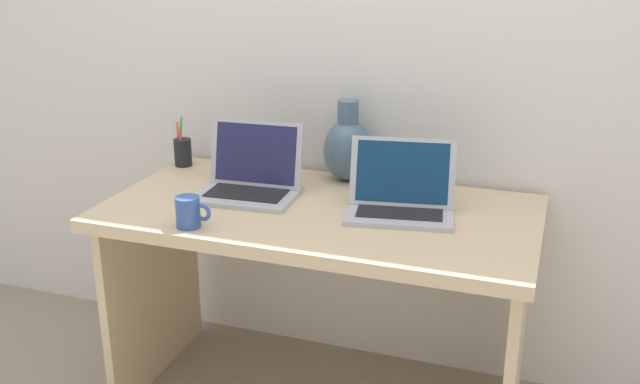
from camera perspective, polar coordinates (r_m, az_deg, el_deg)
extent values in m
cube|color=silver|center=(2.47, 3.01, 12.37)|extent=(4.40, 0.04, 2.40)
cube|color=#D1B78C|center=(2.24, 0.00, -1.69)|extent=(1.33, 0.69, 0.04)
cube|color=#D1B78C|center=(2.64, -13.01, -7.29)|extent=(0.03, 0.59, 0.68)
cube|color=#D1B78C|center=(2.29, 15.24, -11.89)|extent=(0.03, 0.59, 0.68)
cube|color=#B2B2B7|center=(2.32, -5.81, -0.27)|extent=(0.33, 0.25, 0.01)
cube|color=black|center=(2.32, -5.82, -0.06)|extent=(0.26, 0.15, 0.00)
cube|color=#B2B2B7|center=(2.37, -5.09, 3.05)|extent=(0.32, 0.07, 0.21)
cube|color=#23234C|center=(2.37, -5.09, 3.05)|extent=(0.28, 0.07, 0.19)
cube|color=#B2B2B7|center=(2.17, 6.31, -1.74)|extent=(0.35, 0.27, 0.01)
cube|color=black|center=(2.17, 6.32, -1.52)|extent=(0.27, 0.17, 0.00)
cube|color=#B2B2B7|center=(2.20, 6.54, 1.55)|extent=(0.33, 0.13, 0.20)
cube|color=navy|center=(2.20, 6.54, 1.55)|extent=(0.29, 0.11, 0.18)
ellipsoid|color=slate|center=(2.46, 2.20, 3.32)|extent=(0.16, 0.16, 0.21)
cylinder|color=slate|center=(2.42, 2.24, 6.36)|extent=(0.07, 0.07, 0.08)
cylinder|color=#335199|center=(2.10, -10.40, -1.56)|extent=(0.07, 0.07, 0.09)
torus|color=#335199|center=(2.08, -9.26, -1.61)|extent=(0.05, 0.01, 0.05)
cylinder|color=black|center=(2.67, -10.78, 3.09)|extent=(0.06, 0.06, 0.10)
cylinder|color=#D83359|center=(2.66, -11.11, 4.03)|extent=(0.02, 0.02, 0.13)
cylinder|color=#4CA566|center=(2.67, -10.98, 4.28)|extent=(0.02, 0.02, 0.15)
cylinder|color=orange|center=(2.65, -10.95, 4.00)|extent=(0.03, 0.01, 0.13)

